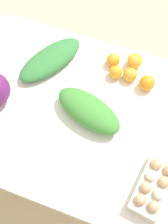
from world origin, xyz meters
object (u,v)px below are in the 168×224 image
greens_bunch_dandelion (50,60)px  orange_4 (115,72)px  egg_carton (154,187)px  orange_0 (135,60)px  orange_3 (130,75)px  greens_bunch_chard (88,111)px  orange_2 (113,60)px  orange_1 (147,83)px

greens_bunch_dandelion → orange_4: (-0.32, -0.04, -0.00)m
egg_carton → greens_bunch_dandelion: egg_carton is taller
greens_bunch_dandelion → orange_0: (-0.39, -0.14, 0.00)m
orange_3 → greens_bunch_chard: bearing=65.8°
greens_bunch_chard → orange_0: size_ratio=4.21×
orange_3 → orange_4: (0.07, 0.01, -0.00)m
greens_bunch_chard → orange_0: bearing=-108.4°
egg_carton → orange_2: 0.63m
greens_bunch_chard → orange_4: size_ratio=5.00×
egg_carton → orange_2: egg_carton is taller
greens_bunch_dandelion → orange_0: orange_0 is taller
greens_bunch_chard → orange_3: bearing=-114.2°
greens_bunch_dandelion → orange_0: size_ratio=4.69×
greens_bunch_dandelion → orange_4: 0.32m
egg_carton → greens_bunch_chard: (0.35, -0.22, 0.01)m
orange_0 → egg_carton: bearing=112.9°
orange_1 → orange_3: 0.09m
greens_bunch_dandelion → orange_4: size_ratio=5.56×
orange_0 → orange_2: bearing=17.2°
orange_0 → orange_4: (0.07, 0.10, -0.01)m
egg_carton → orange_1: size_ratio=3.54×
greens_bunch_dandelion → greens_bunch_chard: bearing=142.9°
greens_bunch_chard → greens_bunch_dandelion: greens_bunch_chard is taller
egg_carton → greens_bunch_chard: 0.42m
orange_0 → greens_bunch_dandelion: bearing=19.4°
greens_bunch_chard → orange_0: greens_bunch_chard is taller
greens_bunch_chard → greens_bunch_dandelion: bearing=-37.1°
orange_2 → orange_3: bearing=152.4°
orange_3 → orange_4: orange_3 is taller
orange_1 → orange_4: 0.16m
egg_carton → orange_3: size_ratio=3.84×
orange_1 → egg_carton: bearing=108.1°
orange_0 → orange_1: orange_0 is taller
orange_4 → orange_0: bearing=-125.4°
greens_bunch_dandelion → orange_3: size_ratio=5.31×
orange_0 → orange_3: bearing=91.1°
greens_bunch_chard → orange_3: (-0.12, -0.26, -0.02)m
greens_bunch_dandelion → orange_2: 0.31m
orange_3 → orange_0: bearing=-88.9°
greens_bunch_chard → orange_2: 0.31m
greens_bunch_chard → orange_2: greens_bunch_chard is taller
orange_1 → orange_4: (0.16, -0.01, -0.00)m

